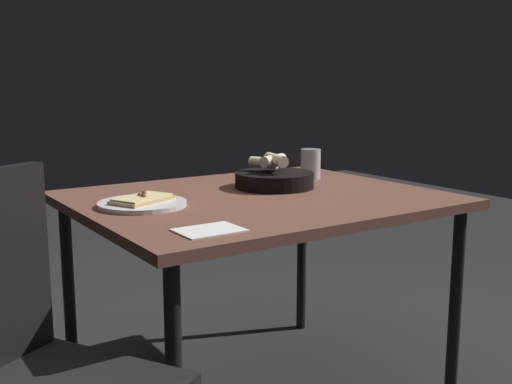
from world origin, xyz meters
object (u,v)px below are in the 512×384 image
pizza_plate (142,203)px  chair_near (14,363)px  beer_glass (311,166)px  dining_table (257,213)px  bread_basket (274,178)px

pizza_plate → chair_near: (0.47, 0.44, -0.20)m
beer_glass → chair_near: chair_near is taller
dining_table → beer_glass: 0.41m
pizza_plate → bread_basket: 0.51m
dining_table → chair_near: chair_near is taller
chair_near → beer_glass: bearing=-154.7°
dining_table → beer_glass: beer_glass is taller
dining_table → pizza_plate: bearing=-6.0°
bread_basket → chair_near: 1.12m
bread_basket → beer_glass: (-0.23, -0.08, 0.01)m
dining_table → bread_basket: bread_basket is taller
pizza_plate → bread_basket: (-0.51, -0.05, 0.02)m
pizza_plate → beer_glass: (-0.74, -0.13, 0.04)m
beer_glass → chair_near: (1.21, 0.57, -0.24)m
bread_basket → dining_table: bearing=34.5°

